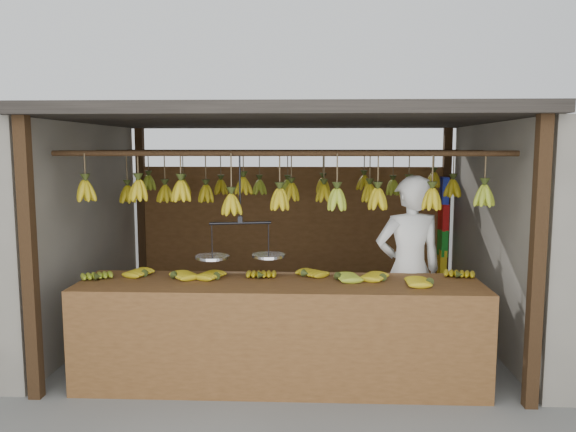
{
  "coord_description": "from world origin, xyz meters",
  "views": [
    {
      "loc": [
        0.26,
        -5.82,
        2.05
      ],
      "look_at": [
        0.0,
        0.3,
        1.3
      ],
      "focal_mm": 35.0,
      "sensor_mm": 36.0,
      "label": 1
    }
  ],
  "objects": [
    {
      "name": "ground",
      "position": [
        0.0,
        0.0,
        0.0
      ],
      "size": [
        80.0,
        80.0,
        0.0
      ],
      "primitive_type": "plane",
      "color": "#5B5B57"
    },
    {
      "name": "stall",
      "position": [
        0.0,
        0.33,
        1.97
      ],
      "size": [
        4.3,
        3.3,
        2.4
      ],
      "color": "black",
      "rests_on": "ground"
    },
    {
      "name": "hanging_bananas",
      "position": [
        -0.0,
        0.0,
        1.6
      ],
      "size": [
        3.63,
        2.25,
        0.39
      ],
      "color": "#B09712",
      "rests_on": "ground"
    },
    {
      "name": "balance_scale",
      "position": [
        -0.36,
        -1.0,
        1.14
      ],
      "size": [
        0.78,
        0.38,
        0.92
      ],
      "color": "black",
      "rests_on": "ground"
    },
    {
      "name": "vendor",
      "position": [
        1.18,
        -0.6,
        0.9
      ],
      "size": [
        0.73,
        0.56,
        1.8
      ],
      "primitive_type": "imported",
      "rotation": [
        0.0,
        0.0,
        3.36
      ],
      "color": "white",
      "rests_on": "ground"
    },
    {
      "name": "counter",
      "position": [
        -0.01,
        -1.22,
        0.71
      ],
      "size": [
        3.47,
        0.79,
        0.96
      ],
      "color": "brown",
      "rests_on": "ground"
    },
    {
      "name": "bag_bundles",
      "position": [
        1.94,
        1.35,
        1.03
      ],
      "size": [
        0.08,
        0.26,
        1.26
      ],
      "color": "#1426BF",
      "rests_on": "ground"
    }
  ]
}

